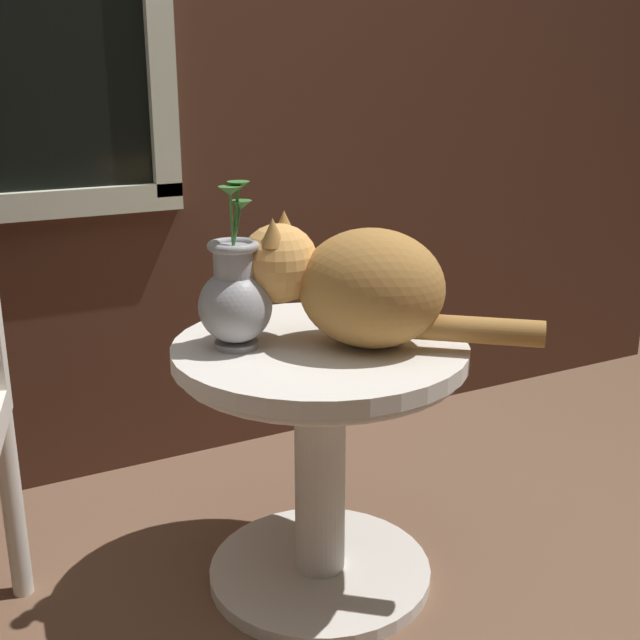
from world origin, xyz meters
TOP-DOWN VIEW (x-y plane):
  - ground_plane at (0.00, 0.00)m, footprint 6.00×6.00m
  - wicker_side_table at (0.18, 0.06)m, footprint 0.61×0.61m
  - cat at (0.24, 0.02)m, footprint 0.51×0.44m
  - pewter_vase_with_ivy at (0.02, 0.12)m, footprint 0.15×0.15m

SIDE VIEW (x-z plane):
  - ground_plane at x=0.00m, z-range 0.00..0.00m
  - wicker_side_table at x=0.18m, z-range 0.10..0.66m
  - pewter_vase_with_ivy at x=0.02m, z-range 0.50..0.83m
  - cat at x=0.24m, z-range 0.55..0.82m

